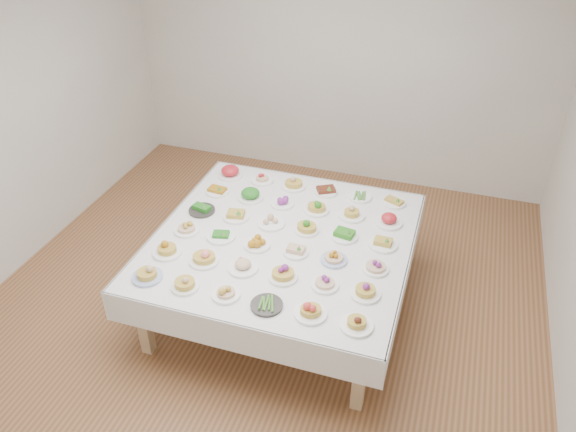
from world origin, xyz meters
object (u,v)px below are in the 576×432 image
(display_table, at_px, (283,244))
(dish_18, at_px, (202,208))
(dish_35, at_px, (394,201))
(dish_0, at_px, (147,272))

(display_table, distance_m, dish_18, 0.85)
(display_table, height_order, dish_35, dish_35)
(display_table, xyz_separation_m, dish_18, (-0.83, 0.16, 0.11))
(dish_18, bearing_deg, display_table, -10.77)
(dish_18, bearing_deg, dish_0, -89.90)
(dish_0, height_order, dish_35, dish_0)
(dish_35, bearing_deg, dish_0, -134.83)
(dish_18, bearing_deg, dish_35, 22.25)
(dish_35, bearing_deg, dish_18, -157.75)
(dish_0, bearing_deg, display_table, 44.79)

